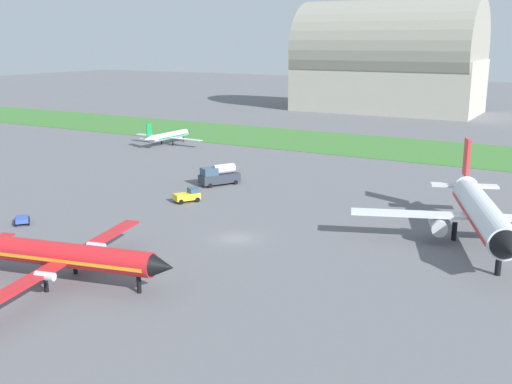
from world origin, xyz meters
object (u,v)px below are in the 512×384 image
(airplane_foreground_turboprop, at_px, (66,255))
(airplane_taxiing_turboprop, at_px, (168,136))
(airplane_midfield_jet, at_px, (481,213))
(baggage_cart_near_gate, at_px, (22,220))
(fuel_truck_by_runway, at_px, (219,175))
(pushback_tug_midfield, at_px, (188,195))

(airplane_foreground_turboprop, distance_m, airplane_taxiing_turboprop, 78.89)
(airplane_midfield_jet, distance_m, baggage_cart_near_gate, 55.51)
(airplane_midfield_jet, xyz_separation_m, fuel_truck_by_runway, (-41.59, 9.87, -2.12))
(airplane_foreground_turboprop, relative_size, pushback_tug_midfield, 6.44)
(airplane_foreground_turboprop, bearing_deg, airplane_midfield_jet, 32.34)
(airplane_midfield_jet, distance_m, airplane_foreground_turboprop, 44.89)
(airplane_midfield_jet, relative_size, baggage_cart_near_gate, 9.48)
(airplane_foreground_turboprop, height_order, fuel_truck_by_runway, airplane_foreground_turboprop)
(airplane_foreground_turboprop, xyz_separation_m, pushback_tug_midfield, (-7.77, 30.33, -1.95))
(airplane_midfield_jet, height_order, pushback_tug_midfield, airplane_midfield_jet)
(airplane_midfield_jet, distance_m, pushback_tug_midfield, 39.88)
(airplane_foreground_turboprop, bearing_deg, pushback_tug_midfield, 92.18)
(airplane_midfield_jet, relative_size, fuel_truck_by_runway, 4.08)
(airplane_midfield_jet, bearing_deg, baggage_cart_near_gate, -88.91)
(pushback_tug_midfield, bearing_deg, baggage_cart_near_gate, 179.73)
(baggage_cart_near_gate, relative_size, pushback_tug_midfield, 0.73)
(fuel_truck_by_runway, bearing_deg, pushback_tug_midfield, 38.87)
(airplane_midfield_jet, height_order, baggage_cart_near_gate, airplane_midfield_jet)
(airplane_taxiing_turboprop, height_order, pushback_tug_midfield, airplane_taxiing_turboprop)
(fuel_truck_by_runway, bearing_deg, airplane_midfield_jet, 106.10)
(airplane_taxiing_turboprop, relative_size, baggage_cart_near_gate, 6.10)
(baggage_cart_near_gate, distance_m, fuel_truck_by_runway, 31.87)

